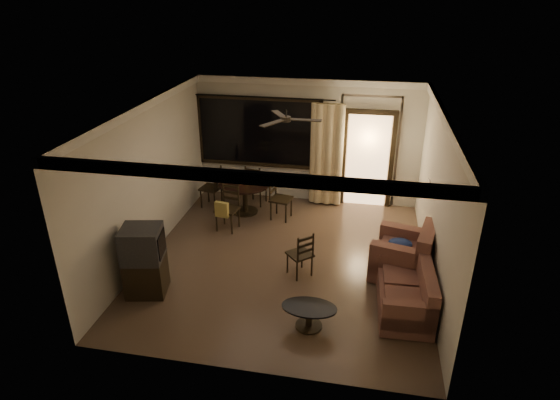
% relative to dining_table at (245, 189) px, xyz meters
% --- Properties ---
extents(ground, '(5.50, 5.50, 0.00)m').
position_rel_dining_table_xyz_m(ground, '(1.22, -1.81, -0.55)').
color(ground, '#7F6651').
rests_on(ground, ground).
extents(room_shell, '(5.50, 6.70, 5.50)m').
position_rel_dining_table_xyz_m(room_shell, '(1.81, -0.04, 1.28)').
color(room_shell, beige).
rests_on(room_shell, ground).
extents(dining_table, '(1.12, 1.12, 0.92)m').
position_rel_dining_table_xyz_m(dining_table, '(0.00, 0.00, 0.00)').
color(dining_table, black).
rests_on(dining_table, ground).
extents(dining_chair_west, '(0.49, 0.49, 0.95)m').
position_rel_dining_table_xyz_m(dining_chair_west, '(-0.82, 0.15, -0.27)').
color(dining_chair_west, black).
rests_on(dining_chair_west, ground).
extents(dining_chair_east, '(0.49, 0.49, 0.95)m').
position_rel_dining_table_xyz_m(dining_chair_east, '(0.82, -0.15, -0.27)').
color(dining_chair_east, black).
rests_on(dining_chair_east, ground).
extents(dining_chair_south, '(0.49, 0.53, 0.95)m').
position_rel_dining_table_xyz_m(dining_chair_south, '(-0.15, -0.85, -0.25)').
color(dining_chair_south, black).
rests_on(dining_chair_south, ground).
extents(dining_chair_north, '(0.49, 0.49, 0.95)m').
position_rel_dining_table_xyz_m(dining_chair_north, '(0.14, 0.48, -0.27)').
color(dining_chair_north, black).
rests_on(dining_chair_north, ground).
extents(tv_cabinet, '(0.71, 0.67, 1.18)m').
position_rel_dining_table_xyz_m(tv_cabinet, '(-0.83, -3.16, 0.04)').
color(tv_cabinet, black).
rests_on(tv_cabinet, ground).
extents(sofa, '(0.81, 1.46, 0.77)m').
position_rel_dining_table_xyz_m(sofa, '(3.33, -2.87, -0.24)').
color(sofa, '#452120').
rests_on(sofa, ground).
extents(armchair, '(1.15, 1.15, 0.96)m').
position_rel_dining_table_xyz_m(armchair, '(3.33, -1.92, -0.16)').
color(armchair, '#452120').
rests_on(armchair, ground).
extents(coffee_table, '(0.81, 0.49, 0.36)m').
position_rel_dining_table_xyz_m(coffee_table, '(1.89, -3.53, -0.31)').
color(coffee_table, black).
rests_on(coffee_table, ground).
extents(side_chair, '(0.53, 0.53, 0.85)m').
position_rel_dining_table_xyz_m(side_chair, '(1.55, -2.21, -0.30)').
color(side_chair, black).
rests_on(side_chair, ground).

